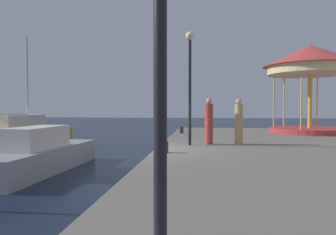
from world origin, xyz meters
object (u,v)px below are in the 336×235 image
Objects in this scene: bollard_north at (181,130)px; motorboat_grey at (41,155)px; sailboat_yellow at (22,136)px; carousel at (310,68)px; lamp_post_mid_promenade at (190,68)px; person_near_carousel at (209,123)px; person_far_corner at (239,123)px; bollard_south at (165,147)px.

motorboat_grey is at bearing -120.12° from bollard_north.
sailboat_yellow is 9.03m from bollard_north.
carousel is 1.20× the size of lamp_post_mid_promenade.
carousel is at bearing 11.39° from sailboat_yellow.
person_near_carousel is 1.01× the size of person_far_corner.
sailboat_yellow is 11.97m from person_far_corner.
motorboat_grey is 6.56m from lamp_post_mid_promenade.
motorboat_grey is (4.17, -5.72, -0.12)m from sailboat_yellow.
bollard_north is (8.76, 2.19, 0.26)m from sailboat_yellow.
motorboat_grey is 4.58m from bollard_south.
person_near_carousel is at bearing 29.01° from lamp_post_mid_promenade.
bollard_south is 4.02m from person_far_corner.
person_near_carousel is 1.25m from person_far_corner.
person_near_carousel is at bearing 59.96° from bollard_south.
carousel is 8.64m from bollard_north.
sailboat_yellow is at bearing 126.09° from motorboat_grey.
lamp_post_mid_promenade is 11.47× the size of bollard_north.
motorboat_grey is 7.84m from person_far_corner.
sailboat_yellow is at bearing 158.42° from lamp_post_mid_promenade.
bollard_south is at bearing -3.17° from motorboat_grey.
person_far_corner is (1.24, 0.16, -0.01)m from person_near_carousel.
sailboat_yellow is 17.40× the size of bollard_north.
person_far_corner is at bearing 19.26° from motorboat_grey.
lamp_post_mid_promenade is (9.49, -3.75, 3.17)m from sailboat_yellow.
carousel is at bearing 52.56° from person_far_corner.
sailboat_yellow is 17.26m from carousel.
person_far_corner reaches higher than bollard_south.
bollard_south is at bearing -108.81° from lamp_post_mid_promenade.
sailboat_yellow is 7.08m from motorboat_grey.
bollard_north is (-7.70, -1.13, -3.74)m from carousel.
lamp_post_mid_promenade is (-6.98, -7.07, -0.83)m from carousel.
person_far_corner is (2.75, -5.35, 0.69)m from bollard_north.
bollard_north is 5.75m from person_near_carousel.
carousel reaches higher than person_far_corner.
motorboat_grey is at bearing 176.83° from bollard_south.
sailboat_yellow is at bearing -165.99° from bollard_north.
sailboat_yellow is 1.15× the size of motorboat_grey.
person_far_corner is (7.33, 2.56, 1.08)m from motorboat_grey.
motorboat_grey is 15.81m from carousel.
person_near_carousel is (0.78, 0.43, -2.20)m from lamp_post_mid_promenade.
sailboat_yellow is at bearing 145.60° from bollard_south.
bollard_south is 0.21× the size of person_far_corner.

